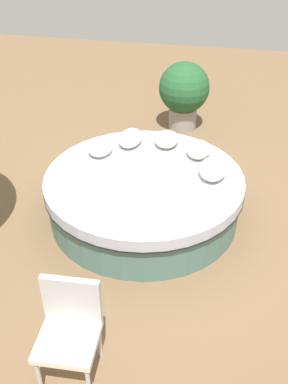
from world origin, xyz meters
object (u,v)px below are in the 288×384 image
(throw_pillow_4, at_px, (100,147))
(throw_pillow_2, at_px, (167,139))
(throw_pillow_1, at_px, (199,149))
(patio_chair, at_px, (70,323))
(planter, at_px, (184,92))
(round_bed, at_px, (144,195))
(throw_pillow_3, at_px, (130,138))
(throw_pillow_0, at_px, (213,169))

(throw_pillow_4, bearing_deg, throw_pillow_2, 117.00)
(throw_pillow_1, xyz_separation_m, patio_chair, (3.00, -0.80, -0.17))
(patio_chair, xyz_separation_m, planter, (-5.10, 0.32, 0.15))
(throw_pillow_1, relative_size, planter, 0.35)
(round_bed, height_order, patio_chair, patio_chair)
(throw_pillow_2, distance_m, throw_pillow_3, 0.52)
(throw_pillow_0, relative_size, throw_pillow_4, 1.25)
(round_bed, bearing_deg, throw_pillow_1, 136.14)
(throw_pillow_2, height_order, throw_pillow_3, throw_pillow_2)
(round_bed, height_order, throw_pillow_4, throw_pillow_4)
(throw_pillow_0, height_order, throw_pillow_2, throw_pillow_0)
(throw_pillow_1, bearing_deg, patio_chair, -14.83)
(throw_pillow_0, xyz_separation_m, throw_pillow_1, (-0.47, -0.23, -0.00))
(throw_pillow_1, height_order, throw_pillow_2, throw_pillow_1)
(throw_pillow_0, xyz_separation_m, throw_pillow_4, (-0.25, -1.57, 0.00))
(throw_pillow_0, distance_m, throw_pillow_1, 0.52)
(round_bed, xyz_separation_m, throw_pillow_3, (-0.81, -0.37, 0.40))
(round_bed, distance_m, patio_chair, 2.37)
(round_bed, bearing_deg, throw_pillow_2, 170.30)
(round_bed, distance_m, throw_pillow_4, 0.93)
(patio_chair, relative_size, planter, 0.80)
(patio_chair, bearing_deg, throw_pillow_0, -115.34)
(throw_pillow_2, xyz_separation_m, throw_pillow_4, (0.44, -0.86, 0.00))
(throw_pillow_1, relative_size, patio_chair, 0.44)
(planter, bearing_deg, throw_pillow_3, -15.00)
(throw_pillow_0, height_order, throw_pillow_3, throw_pillow_0)
(throw_pillow_4, bearing_deg, round_bed, 58.64)
(planter, bearing_deg, patio_chair, -3.54)
(throw_pillow_2, relative_size, planter, 0.35)
(throw_pillow_3, distance_m, planter, 2.01)
(planter, bearing_deg, round_bed, -3.10)
(planter, bearing_deg, throw_pillow_1, 12.86)
(throw_pillow_1, height_order, planter, planter)
(throw_pillow_0, xyz_separation_m, planter, (-2.57, -0.71, -0.02))
(throw_pillow_4, relative_size, patio_chair, 0.43)
(patio_chair, bearing_deg, throw_pillow_2, -98.90)
(round_bed, height_order, planter, planter)
(patio_chair, bearing_deg, round_bed, -97.37)
(round_bed, xyz_separation_m, throw_pillow_1, (-0.65, 0.63, 0.41))
(throw_pillow_0, bearing_deg, round_bed, -78.03)
(throw_pillow_0, relative_size, throw_pillow_2, 1.20)
(throw_pillow_4, bearing_deg, throw_pillow_3, 138.60)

